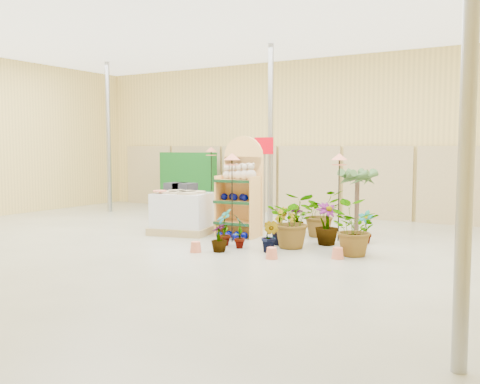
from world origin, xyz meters
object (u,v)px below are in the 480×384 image
object	(u,v)px
potted_plant_2	(294,220)
display_shelf	(241,190)
pallet_stack	(182,213)
bird_table_front	(232,160)

from	to	relation	value
potted_plant_2	display_shelf	bearing A→B (deg)	155.54
display_shelf	pallet_stack	size ratio (longest dim) A/B	1.46
display_shelf	potted_plant_2	xyz separation A→B (m)	(1.62, -0.74, -0.46)
display_shelf	bird_table_front	world-z (taller)	display_shelf
display_shelf	pallet_stack	distance (m)	1.47
bird_table_front	potted_plant_2	xyz separation A→B (m)	(1.37, 0.07, -1.16)
pallet_stack	potted_plant_2	size ratio (longest dim) A/B	1.38
pallet_stack	potted_plant_2	distance (m)	2.93
display_shelf	potted_plant_2	bearing A→B (deg)	-29.29
display_shelf	potted_plant_2	distance (m)	1.84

